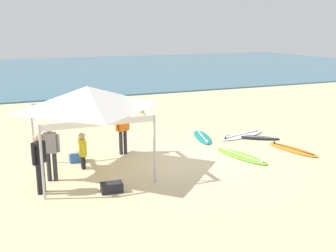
{
  "coord_description": "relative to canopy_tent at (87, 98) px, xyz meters",
  "views": [
    {
      "loc": [
        -5.31,
        -11.7,
        4.47
      ],
      "look_at": [
        0.01,
        1.17,
        1.0
      ],
      "focal_mm": 42.33,
      "sensor_mm": 36.0,
      "label": 1
    }
  ],
  "objects": [
    {
      "name": "surfboard_white",
      "position": [
        6.79,
        1.82,
        -2.35
      ],
      "size": [
        2.55,
        1.31,
        0.19
      ],
      "color": "white",
      "rests_on": "ground"
    },
    {
      "name": "ground_plane",
      "position": [
        3.04,
        -0.22,
        -2.39
      ],
      "size": [
        80.0,
        80.0,
        0.0
      ],
      "primitive_type": "plane",
      "color": "beige"
    },
    {
      "name": "canopy_tent",
      "position": [
        0.0,
        0.0,
        0.0
      ],
      "size": [
        3.27,
        3.27,
        2.75
      ],
      "color": "#B7B7BC",
      "rests_on": "ground"
    },
    {
      "name": "surfboard_lime",
      "position": [
        5.25,
        -0.54,
        -2.35
      ],
      "size": [
        1.18,
        2.42,
        0.19
      ],
      "color": "#7AD12D",
      "rests_on": "ground"
    },
    {
      "name": "surfboard_teal",
      "position": [
        5.12,
        2.21,
        -2.35
      ],
      "size": [
        1.13,
        2.25,
        0.19
      ],
      "color": "#19847F",
      "rests_on": "ground"
    },
    {
      "name": "cooler_box",
      "position": [
        -0.24,
        1.18,
        -2.19
      ],
      "size": [
        0.5,
        0.36,
        0.39
      ],
      "color": "#2D60B7",
      "rests_on": "ground"
    },
    {
      "name": "person_grey",
      "position": [
        -1.21,
        -0.29,
        -1.4
      ],
      "size": [
        0.53,
        0.31,
        1.71
      ],
      "color": "#2D2D33",
      "rests_on": "ground"
    },
    {
      "name": "gear_bag_near_tent",
      "position": [
        0.21,
        -1.81,
        -2.25
      ],
      "size": [
        0.62,
        0.35,
        0.28
      ],
      "primitive_type": "cube",
      "rotation": [
        0.0,
        0.0,
        3.08
      ],
      "color": "#232328",
      "rests_on": "ground"
    },
    {
      "name": "surfboard_orange",
      "position": [
        7.45,
        -0.63,
        -2.35
      ],
      "size": [
        1.04,
        2.23,
        0.19
      ],
      "color": "orange",
      "rests_on": "ground"
    },
    {
      "name": "surfboard_black",
      "position": [
        7.06,
        1.37,
        -2.35
      ],
      "size": [
        2.09,
        1.77,
        0.19
      ],
      "color": "black",
      "rests_on": "ground"
    },
    {
      "name": "person_black",
      "position": [
        -1.6,
        -1.12,
        -1.4
      ],
      "size": [
        0.4,
        0.45,
        1.71
      ],
      "color": "black",
      "rests_on": "ground"
    },
    {
      "name": "person_yellow",
      "position": [
        -0.16,
        0.44,
        -1.73
      ],
      "size": [
        0.24,
        0.55,
        1.2
      ],
      "color": "black",
      "rests_on": "ground"
    },
    {
      "name": "sea",
      "position": [
        3.04,
        31.41,
        -2.34
      ],
      "size": [
        80.0,
        36.0,
        0.1
      ],
      "primitive_type": "cube",
      "color": "#386B84",
      "rests_on": "ground"
    },
    {
      "name": "person_orange",
      "position": [
        1.47,
        1.4,
        -1.4
      ],
      "size": [
        0.54,
        0.3,
        1.71
      ],
      "color": "#2D2D33",
      "rests_on": "ground"
    }
  ]
}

